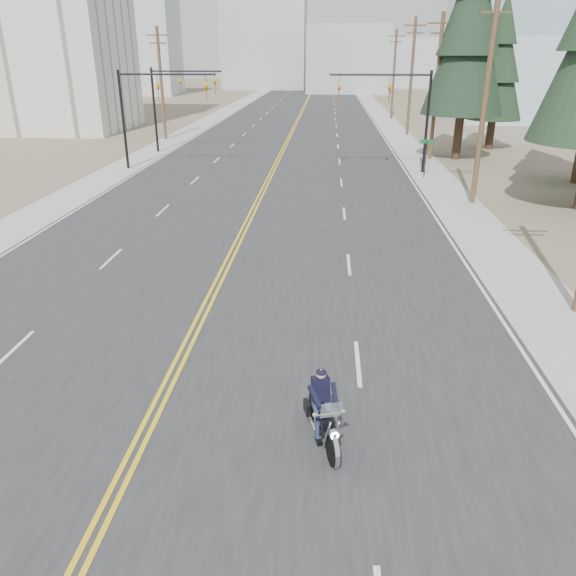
% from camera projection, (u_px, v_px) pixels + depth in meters
% --- Properties ---
extents(ground_plane, '(400.00, 400.00, 0.00)m').
position_uv_depth(ground_plane, '(137.00, 448.00, 12.30)').
color(ground_plane, '#776D56').
rests_on(ground_plane, ground).
extents(road, '(20.00, 200.00, 0.01)m').
position_uv_depth(road, '(299.00, 118.00, 76.76)').
color(road, '#303033').
rests_on(road, ground).
extents(sidewalk_left, '(3.00, 200.00, 0.01)m').
position_uv_depth(sidewalk_left, '(216.00, 117.00, 77.49)').
color(sidewalk_left, '#A5A5A0').
rests_on(sidewalk_left, ground).
extents(sidewalk_right, '(3.00, 200.00, 0.01)m').
position_uv_depth(sidewalk_right, '(383.00, 118.00, 76.03)').
color(sidewalk_right, '#A5A5A0').
rests_on(sidewalk_right, ground).
extents(traffic_mast_left, '(7.10, 0.26, 7.00)m').
position_uv_depth(traffic_mast_left, '(148.00, 100.00, 40.44)').
color(traffic_mast_left, black).
rests_on(traffic_mast_left, ground).
extents(traffic_mast_right, '(7.10, 0.26, 7.00)m').
position_uv_depth(traffic_mast_right, '(400.00, 102.00, 39.30)').
color(traffic_mast_right, black).
rests_on(traffic_mast_right, ground).
extents(traffic_mast_far, '(6.10, 0.26, 7.00)m').
position_uv_depth(traffic_mast_far, '(173.00, 94.00, 47.85)').
color(traffic_mast_far, black).
rests_on(traffic_mast_far, ground).
extents(street_sign, '(0.90, 0.06, 2.62)m').
position_uv_depth(street_sign, '(426.00, 152.00, 38.55)').
color(street_sign, black).
rests_on(street_sign, ground).
extents(utility_pole_b, '(2.20, 0.30, 11.50)m').
position_uv_depth(utility_pole_b, '(486.00, 95.00, 30.39)').
color(utility_pole_b, brown).
rests_on(utility_pole_b, ground).
extents(utility_pole_c, '(2.20, 0.30, 11.00)m').
position_uv_depth(utility_pole_c, '(437.00, 85.00, 44.30)').
color(utility_pole_c, brown).
rests_on(utility_pole_c, ground).
extents(utility_pole_d, '(2.20, 0.30, 11.50)m').
position_uv_depth(utility_pole_d, '(411.00, 75.00, 58.02)').
color(utility_pole_d, brown).
rests_on(utility_pole_d, ground).
extents(utility_pole_e, '(2.20, 0.30, 11.00)m').
position_uv_depth(utility_pole_e, '(394.00, 73.00, 73.77)').
color(utility_pole_e, brown).
rests_on(utility_pole_e, ground).
extents(utility_pole_left, '(2.20, 0.30, 10.50)m').
position_uv_depth(utility_pole_left, '(161.00, 82.00, 55.19)').
color(utility_pole_left, brown).
rests_on(utility_pole_left, ground).
extents(glass_building, '(24.00, 16.00, 20.00)m').
position_uv_depth(glass_building, '(552.00, 37.00, 70.89)').
color(glass_building, '#9EB5CC').
rests_on(glass_building, ground).
extents(haze_bldg_a, '(14.00, 12.00, 22.00)m').
position_uv_depth(haze_bldg_a, '(142.00, 39.00, 116.18)').
color(haze_bldg_a, '#B7BCC6').
rests_on(haze_bldg_a, ground).
extents(haze_bldg_b, '(18.00, 14.00, 14.00)m').
position_uv_depth(haze_bldg_b, '(348.00, 59.00, 124.21)').
color(haze_bldg_b, '#ADB2B7').
rests_on(haze_bldg_b, ground).
extents(haze_bldg_c, '(16.00, 12.00, 18.00)m').
position_uv_depth(haze_bldg_c, '(518.00, 49.00, 107.61)').
color(haze_bldg_c, '#B7BCC6').
rests_on(haze_bldg_c, ground).
extents(haze_bldg_d, '(20.00, 15.00, 26.00)m').
position_uv_depth(haze_bldg_d, '(265.00, 32.00, 136.98)').
color(haze_bldg_d, '#ADB2B7').
rests_on(haze_bldg_d, ground).
extents(haze_bldg_e, '(14.00, 14.00, 12.00)m').
position_uv_depth(haze_bldg_e, '(410.00, 63.00, 146.54)').
color(haze_bldg_e, '#B7BCC6').
rests_on(haze_bldg_e, ground).
extents(haze_bldg_f, '(12.00, 12.00, 16.00)m').
position_uv_depth(haze_bldg_f, '(100.00, 54.00, 132.09)').
color(haze_bldg_f, '#ADB2B7').
rests_on(haze_bldg_f, ground).
extents(motorcyclist, '(1.46, 2.31, 1.68)m').
position_uv_depth(motorcyclist, '(324.00, 410.00, 12.22)').
color(motorcyclist, black).
rests_on(motorcyclist, ground).
extents(conifer_tall, '(6.40, 6.40, 17.78)m').
position_uv_depth(conifer_tall, '(471.00, 23.00, 42.55)').
color(conifer_tall, '#382619').
rests_on(conifer_tall, ground).
extents(conifer_far, '(4.84, 4.84, 12.96)m').
position_uv_depth(conifer_far, '(500.00, 61.00, 48.69)').
color(conifer_far, '#382619').
rests_on(conifer_far, ground).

